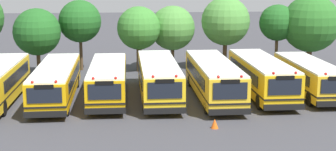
{
  "coord_description": "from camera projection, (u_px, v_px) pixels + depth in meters",
  "views": [
    {
      "loc": [
        -2.28,
        -32.91,
        8.47
      ],
      "look_at": [
        0.57,
        0.0,
        1.6
      ],
      "focal_mm": 51.74,
      "sensor_mm": 36.0,
      "label": 1
    }
  ],
  "objects": [
    {
      "name": "school_bus_5",
      "position": [
        261.0,
        76.0,
        34.54
      ],
      "size": [
        2.63,
        10.52,
        2.72
      ],
      "rotation": [
        0.0,
        0.0,
        3.14
      ],
      "color": "yellow",
      "rests_on": "ground_plane"
    },
    {
      "name": "tree_7",
      "position": [
        310.0,
        23.0,
        42.91
      ],
      "size": [
        5.08,
        5.08,
        6.79
      ],
      "color": "#4C3823",
      "rests_on": "ground_plane"
    },
    {
      "name": "tree_4",
      "position": [
        171.0,
        27.0,
        44.09
      ],
      "size": [
        4.07,
        4.07,
        5.77
      ],
      "color": "#4C3823",
      "rests_on": "ground_plane"
    },
    {
      "name": "tree_5",
      "position": [
        227.0,
        20.0,
        43.33
      ],
      "size": [
        4.35,
        4.35,
        6.6
      ],
      "color": "#4C3823",
      "rests_on": "ground_plane"
    },
    {
      "name": "tree_3",
      "position": [
        140.0,
        27.0,
        42.57
      ],
      "size": [
        3.82,
        3.82,
        5.81
      ],
      "color": "#4C3823",
      "rests_on": "ground_plane"
    },
    {
      "name": "school_bus_1",
      "position": [
        56.0,
        81.0,
        33.31
      ],
      "size": [
        2.67,
        11.15,
        2.51
      ],
      "rotation": [
        0.0,
        0.0,
        3.16
      ],
      "color": "#EAA80C",
      "rests_on": "ground_plane"
    },
    {
      "name": "school_bus_3",
      "position": [
        159.0,
        78.0,
        33.88
      ],
      "size": [
        2.63,
        10.85,
        2.69
      ],
      "rotation": [
        0.0,
        0.0,
        3.15
      ],
      "color": "yellow",
      "rests_on": "ground_plane"
    },
    {
      "name": "school_bus_4",
      "position": [
        213.0,
        78.0,
        33.81
      ],
      "size": [
        2.61,
        11.11,
        2.71
      ],
      "rotation": [
        0.0,
        0.0,
        3.14
      ],
      "color": "yellow",
      "rests_on": "ground_plane"
    },
    {
      "name": "traffic_cone",
      "position": [
        215.0,
        123.0,
        27.22
      ],
      "size": [
        0.43,
        0.43,
        0.56
      ],
      "primitive_type": "cone",
      "color": "#EA5914",
      "rests_on": "ground_plane"
    },
    {
      "name": "school_bus_6",
      "position": [
        309.0,
        76.0,
        34.85
      ],
      "size": [
        2.53,
        9.54,
        2.51
      ],
      "rotation": [
        0.0,
        0.0,
        3.13
      ],
      "color": "yellow",
      "rests_on": "ground_plane"
    },
    {
      "name": "tree_2",
      "position": [
        79.0,
        22.0,
        43.15
      ],
      "size": [
        3.8,
        3.8,
        6.33
      ],
      "color": "#4C3823",
      "rests_on": "ground_plane"
    },
    {
      "name": "ground_plane",
      "position": [
        160.0,
        98.0,
        34.02
      ],
      "size": [
        160.0,
        160.0,
        0.0
      ],
      "primitive_type": "plane",
      "color": "#38383D"
    },
    {
      "name": "school_bus_2",
      "position": [
        108.0,
        80.0,
        33.49
      ],
      "size": [
        2.52,
        10.06,
        2.57
      ],
      "rotation": [
        0.0,
        0.0,
        3.14
      ],
      "color": "#EAA80C",
      "rests_on": "ground_plane"
    },
    {
      "name": "tree_6",
      "position": [
        276.0,
        22.0,
        43.36
      ],
      "size": [
        3.26,
        3.26,
        5.92
      ],
      "color": "#4C3823",
      "rests_on": "ground_plane"
    },
    {
      "name": "tree_1",
      "position": [
        36.0,
        32.0,
        40.97
      ],
      "size": [
        4.01,
        4.01,
        5.76
      ],
      "color": "#4C3823",
      "rests_on": "ground_plane"
    }
  ]
}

